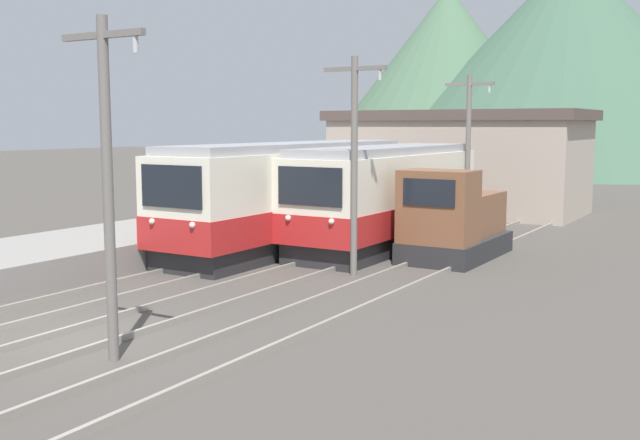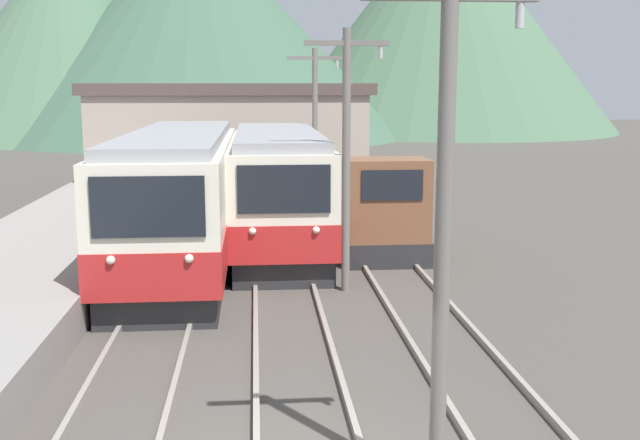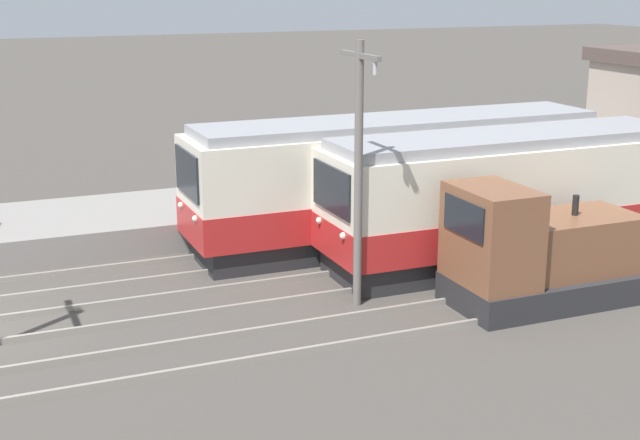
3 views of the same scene
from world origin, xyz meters
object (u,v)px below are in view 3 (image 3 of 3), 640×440
Objects in this scene: commuter_train_left at (398,186)px; shunting_locomotive at (537,255)px; catenary_mast_mid at (359,164)px; commuter_train_center at (506,203)px.

shunting_locomotive is at bearing 7.81° from commuter_train_left.
catenary_mast_mid is (-1.49, -4.10, 2.27)m from shunting_locomotive.
commuter_train_left is at bearing -145.93° from commuter_train_center.
catenary_mast_mid is at bearing -110.01° from shunting_locomotive.
commuter_train_left is at bearing 142.55° from catenary_mast_mid.
commuter_train_left is 2.01× the size of catenary_mast_mid.
shunting_locomotive is at bearing -20.10° from commuter_train_center.
catenary_mast_mid reaches higher than commuter_train_left.
commuter_train_center reaches higher than shunting_locomotive.
commuter_train_left is 5.88m from shunting_locomotive.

